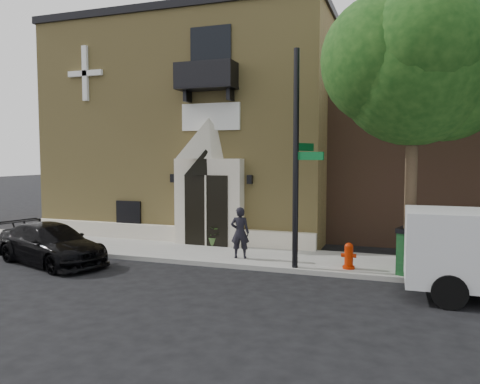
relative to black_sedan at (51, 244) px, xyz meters
The scene contains 10 objects.
ground 5.00m from the black_sedan, 14.57° to the left, with size 120.00×120.00×0.00m, color black.
sidewalk 6.44m from the black_sedan, 25.35° to the left, with size 42.00×3.00×0.15m, color gray.
church 10.19m from the black_sedan, 78.85° to the left, with size 12.20×11.01×9.30m.
street_tree_left 12.12m from the black_sedan, ahead, with size 4.97×4.38×7.77m.
black_sedan is the anchor object (origin of this frame).
street_sign 8.25m from the black_sedan, 10.80° to the left, with size 0.96×1.24×6.38m.
fire_hydrant 9.33m from the black_sedan, 11.22° to the left, with size 0.44×0.35×0.77m.
dumpster 11.66m from the black_sedan, ahead, with size 2.23×1.62×1.31m.
planter 5.60m from the black_sedan, 43.24° to the left, with size 0.64×0.55×0.71m, color #426630.
pedestrian_near 6.06m from the black_sedan, 20.46° to the left, with size 0.61×0.40×1.66m, color black.
Camera 1 is at (5.77, -13.22, 3.42)m, focal length 35.00 mm.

